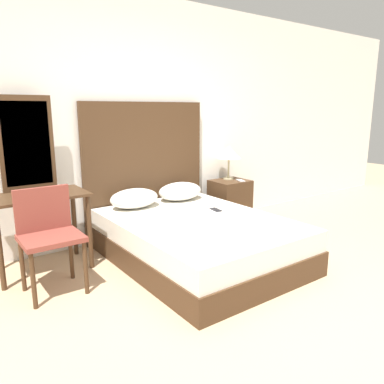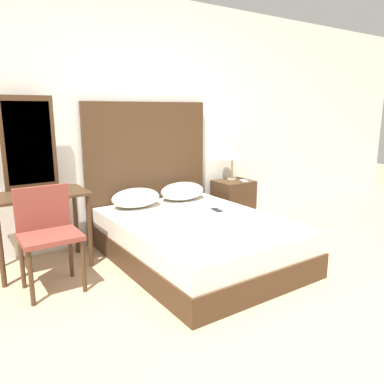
# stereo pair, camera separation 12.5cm
# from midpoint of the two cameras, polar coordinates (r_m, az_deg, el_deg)

# --- Properties ---
(ground_plane) EXTENTS (16.00, 16.00, 0.00)m
(ground_plane) POSITION_cam_midpoint_polar(r_m,az_deg,el_deg) (2.93, 16.00, -18.20)
(ground_plane) COLOR tan
(wall_back) EXTENTS (10.00, 0.06, 2.70)m
(wall_back) POSITION_cam_midpoint_polar(r_m,az_deg,el_deg) (4.38, -7.24, 10.84)
(wall_back) COLOR white
(wall_back) RESTS_ON ground_plane
(bed) EXTENTS (1.45, 1.96, 0.43)m
(bed) POSITION_cam_midpoint_polar(r_m,az_deg,el_deg) (3.71, 1.83, -7.32)
(bed) COLOR #422B19
(bed) RESTS_ON ground_plane
(headboard) EXTENTS (1.53, 0.05, 1.55)m
(headboard) POSITION_cam_midpoint_polar(r_m,az_deg,el_deg) (4.40, -5.82, 3.37)
(headboard) COLOR #422B19
(headboard) RESTS_ON ground_plane
(pillow_left) EXTENTS (0.54, 0.37, 0.21)m
(pillow_left) POSITION_cam_midpoint_polar(r_m,az_deg,el_deg) (4.09, -7.69, -0.90)
(pillow_left) COLOR silver
(pillow_left) RESTS_ON bed
(pillow_right) EXTENTS (0.54, 0.37, 0.21)m
(pillow_right) POSITION_cam_midpoint_polar(r_m,az_deg,el_deg) (4.38, -0.67, 0.13)
(pillow_right) COLOR silver
(pillow_right) RESTS_ON bed
(phone_on_bed) EXTENTS (0.09, 0.16, 0.01)m
(phone_on_bed) POSITION_cam_midpoint_polar(r_m,az_deg,el_deg) (3.96, 4.67, -2.74)
(phone_on_bed) COLOR black
(phone_on_bed) RESTS_ON bed
(nightstand) EXTENTS (0.46, 0.40, 0.57)m
(nightstand) POSITION_cam_midpoint_polar(r_m,az_deg,el_deg) (4.93, 7.01, -1.50)
(nightstand) COLOR #422B19
(nightstand) RESTS_ON ground_plane
(table_lamp) EXTENTS (0.32, 0.32, 0.44)m
(table_lamp) POSITION_cam_midpoint_polar(r_m,az_deg,el_deg) (4.90, 6.92, 5.92)
(table_lamp) COLOR tan
(table_lamp) RESTS_ON nightstand
(phone_on_nightstand) EXTENTS (0.12, 0.16, 0.01)m
(phone_on_nightstand) POSITION_cam_midpoint_polar(r_m,az_deg,el_deg) (4.86, 8.64, 1.70)
(phone_on_nightstand) COLOR #B7B7BC
(phone_on_nightstand) RESTS_ON nightstand
(vanity_desk) EXTENTS (0.84, 0.51, 0.73)m
(vanity_desk) POSITION_cam_midpoint_polar(r_m,az_deg,el_deg) (3.68, -21.27, -2.22)
(vanity_desk) COLOR #422B19
(vanity_desk) RESTS_ON ground_plane
(vanity_mirror) EXTENTS (0.48, 0.03, 0.87)m
(vanity_mirror) POSITION_cam_midpoint_polar(r_m,az_deg,el_deg) (3.80, -22.74, 6.88)
(vanity_mirror) COLOR #422B19
(vanity_mirror) RESTS_ON vanity_desk
(chair) EXTENTS (0.46, 0.41, 0.85)m
(chair) POSITION_cam_midpoint_polar(r_m,az_deg,el_deg) (3.28, -20.17, -5.31)
(chair) COLOR brown
(chair) RESTS_ON ground_plane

